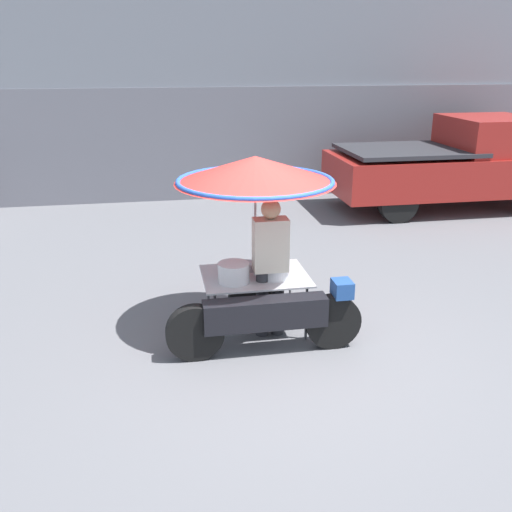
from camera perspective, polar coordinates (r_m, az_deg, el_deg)
The scene contains 5 objects.
ground_plane at distance 6.21m, azimuth 3.38°, elevation -9.91°, with size 36.00×36.00×0.00m, color slate.
shopfront_building at distance 13.57m, azimuth -4.88°, elevation 15.59°, with size 28.00×2.06×4.30m.
vendor_motorcycle_cart at distance 6.17m, azimuth 0.09°, elevation 5.22°, with size 2.11×1.75×2.03m.
vendor_person at distance 6.29m, azimuth 1.45°, elevation -0.54°, with size 0.38×0.22×1.59m.
pickup_truck at distance 12.59m, azimuth 19.49°, elevation 8.62°, with size 4.96×1.98×1.86m.
Camera 1 is at (-1.32, -5.25, 3.05)m, focal length 40.00 mm.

